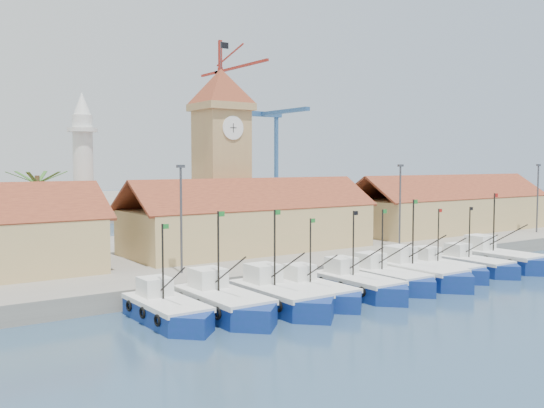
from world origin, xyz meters
TOP-DOWN VIEW (x-y plane):
  - ground at (0.00, 0.00)m, footprint 400.00×400.00m
  - quay at (0.00, 24.00)m, footprint 140.00×32.00m
  - terminal at (0.00, 110.00)m, footprint 240.00×80.00m
  - boat_0 at (-17.33, 3.21)m, footprint 3.36×9.20m
  - boat_1 at (-13.34, 2.56)m, footprint 3.72×10.19m
  - boat_2 at (-8.93, 1.93)m, footprint 3.69×10.12m
  - boat_3 at (-5.43, 2.19)m, footprint 3.27×8.95m
  - boat_4 at (-1.04, 2.07)m, footprint 3.47×9.50m
  - boat_5 at (2.94, 2.75)m, footprint 3.42×9.37m
  - boat_6 at (6.60, 2.50)m, footprint 3.79×10.39m
  - boat_7 at (10.79, 3.28)m, footprint 3.25×8.92m
  - boat_8 at (15.13, 3.06)m, footprint 3.26×8.93m
  - boat_9 at (19.36, 3.14)m, footprint 3.87×10.61m
  - hall_center at (0.00, 20.00)m, footprint 27.04×10.13m
  - hall_right at (32.00, 20.00)m, footprint 31.20×10.13m
  - clock_tower at (0.00, 26.00)m, footprint 5.80×5.80m
  - minaret at (-15.00, 28.00)m, footprint 3.00×3.00m
  - palm_tree at (-20.00, 26.00)m, footprint 5.60×5.03m
  - lamp_posts at (0.50, 12.00)m, footprint 80.70×0.25m
  - crane_red_right at (45.60, 103.67)m, footprint 1.00×31.86m
  - gantry at (62.00, 106.65)m, footprint 13.00×22.00m

SIDE VIEW (x-z plane):
  - ground at x=0.00m, z-range 0.00..0.00m
  - boat_7 at x=10.79m, z-range -2.68..4.07m
  - boat_8 at x=15.13m, z-range -2.68..4.08m
  - boat_3 at x=-5.43m, z-range -2.69..4.08m
  - boat_0 at x=-17.33m, z-range -2.76..4.20m
  - boat_5 at x=2.94m, z-range -2.81..4.28m
  - boat_4 at x=-1.04m, z-range -2.85..4.34m
  - quay at x=0.00m, z-range 0.00..1.50m
  - boat_2 at x=-8.93m, z-range -3.04..4.62m
  - boat_1 at x=-13.34m, z-range -3.06..4.65m
  - boat_6 at x=6.60m, z-range -3.12..4.74m
  - boat_9 at x=19.36m, z-range -3.18..4.84m
  - terminal at x=0.00m, z-range 0.00..2.00m
  - hall_center at x=0.00m, z-range 0.18..7.79m
  - hall_right at x=32.00m, z-range 0.18..7.79m
  - palm_tree at x=-20.00m, z-range 2.05..10.44m
  - lamp_posts at x=0.50m, z-range 1.96..10.99m
  - minaret at x=-15.00m, z-range 1.58..17.88m
  - clock_tower at x=0.00m, z-range 0.61..23.31m
  - gantry at x=62.00m, z-range 8.44..31.64m
  - crane_red_right at x=45.60m, z-range 4.16..44.61m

